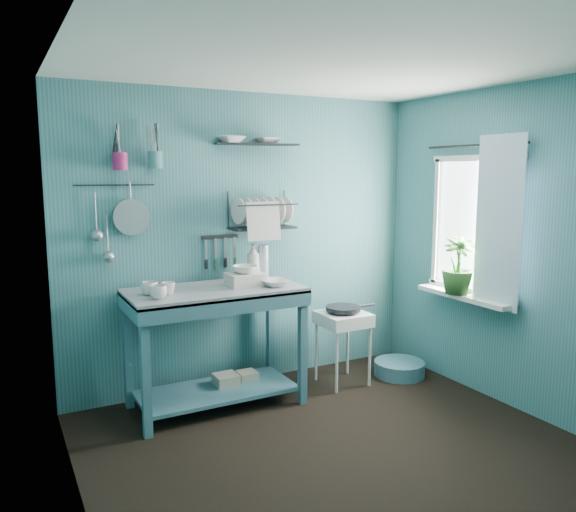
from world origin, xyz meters
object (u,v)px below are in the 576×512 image
utensil_cup_magenta (120,161)px  utensil_cup_teal (155,160)px  mug_left (158,292)px  wash_tub (245,279)px  storage_tin_large (226,387)px  work_counter (216,348)px  colander (131,217)px  storage_tin_small (247,383)px  frying_pan (343,308)px  hotplate_stand (343,348)px  soap_bottle (253,261)px  potted_plant (458,265)px  mug_mid (168,289)px  mug_right (150,288)px  floor_basin (399,368)px  dish_rack (262,210)px  water_bottle (263,261)px

utensil_cup_magenta → utensil_cup_teal: (0.26, 0.00, 0.01)m
mug_left → wash_tub: 0.74m
utensil_cup_magenta → storage_tin_large: (0.71, -0.26, -1.81)m
work_counter → wash_tub: wash_tub is taller
colander → storage_tin_small: size_ratio=1.40×
frying_pan → hotplate_stand: bearing=0.0°
soap_bottle → potted_plant: bearing=-28.7°
mug_mid → storage_tin_large: bearing=12.9°
mug_right → utensil_cup_teal: utensil_cup_teal is taller
colander → floor_basin: 2.71m
dish_rack → frying_pan: bearing=-33.5°
potted_plant → frying_pan: bearing=144.4°
water_bottle → storage_tin_small: water_bottle is taller
mug_mid → mug_right: (-0.12, 0.06, 0.00)m
wash_tub → storage_tin_large: 0.90m
soap_bottle → storage_tin_small: 1.01m
storage_tin_small → soap_bottle: bearing=45.0°
storage_tin_small → mug_right: bearing=-174.3°
dish_rack → storage_tin_large: 1.49m
wash_tub → storage_tin_large: size_ratio=1.27×
wash_tub → frying_pan: wash_tub is taller
frying_pan → utensil_cup_magenta: bearing=167.7°
wash_tub → frying_pan: bearing=-3.1°
wash_tub → utensil_cup_teal: utensil_cup_teal is taller
utensil_cup_teal → mug_left: bearing=-105.9°
wash_tub → utensil_cup_teal: size_ratio=2.15×
water_bottle → colander: bearing=173.3°
mug_mid → storage_tin_large: size_ratio=0.45×
work_counter → utensil_cup_teal: (-0.34, 0.31, 1.45)m
mug_left → mug_right: 0.16m
mug_mid → storage_tin_large: (0.48, 0.11, -0.89)m
potted_plant → floor_basin: bearing=114.2°
utensil_cup_magenta → storage_tin_large: 1.96m
dish_rack → storage_tin_large: bearing=-158.7°
work_counter → mug_right: mug_right is taller
utensil_cup_magenta → potted_plant: utensil_cup_magenta is taller
floor_basin → mug_left: bearing=-180.0°
mug_left → mug_mid: bearing=45.0°
wash_tub → utensil_cup_magenta: utensil_cup_magenta is taller
colander → potted_plant: size_ratio=0.59×
utensil_cup_teal → storage_tin_small: (0.64, -0.23, -1.83)m
utensil_cup_magenta → work_counter: bearing=-27.3°
frying_pan → storage_tin_small: (-0.85, 0.15, -0.57)m
mug_right → frying_pan: (1.65, -0.07, -0.33)m
soap_bottle → utensil_cup_teal: utensil_cup_teal is taller
dish_rack → storage_tin_large: (-0.44, -0.21, -1.41)m
water_bottle → utensil_cup_magenta: 1.40m
water_bottle → mug_left: bearing=-159.2°
mug_mid → frying_pan: size_ratio=0.33×
mug_right → hotplate_stand: mug_right is taller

